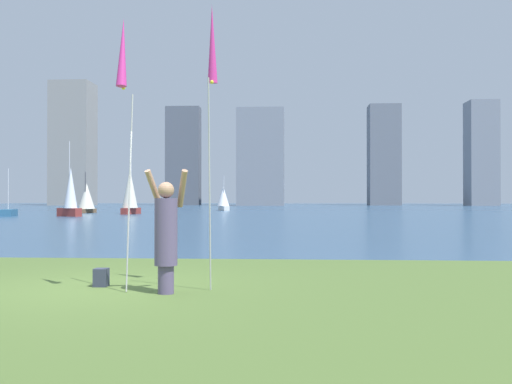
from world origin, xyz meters
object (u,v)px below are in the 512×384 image
Objects in this scene: sailboat_0 at (70,193)px; person at (166,232)px; bag at (101,277)px; sailboat_4 at (130,191)px; sailboat_3 at (223,198)px; sailboat_7 at (8,212)px; kite_flag_left at (123,61)px; kite_flag_right at (212,52)px; sailboat_2 at (86,198)px.

person is at bearing -66.42° from sailboat_0.
bag is 40.51m from sailboat_4.
sailboat_7 is at bearing -126.27° from sailboat_3.
person is 36.75m from sailboat_0.
sailboat_3 is at bearing 64.58° from sailboat_0.
sailboat_7 is at bearing 119.16° from kite_flag_left.
sailboat_0 reaches higher than kite_flag_right.
sailboat_2 is 0.75× the size of sailboat_4.
kite_flag_left reaches higher than sailboat_7.
sailboat_7 is at bearing 121.24° from kite_flag_right.
kite_flag_right is at bearing 23.04° from person.
kite_flag_left is 53.43m from sailboat_3.
sailboat_0 is at bearing -1.89° from sailboat_7.
kite_flag_left is 1.12× the size of sailboat_2.
kite_flag_left reaches higher than sailboat_2.
person is 0.50× the size of sailboat_3.
kite_flag_left is at bearing -69.38° from sailboat_2.
sailboat_0 is at bearing 112.20° from bag.
sailboat_0 is 1.13× the size of sailboat_4.
kite_flag_right is 39.13m from sailboat_7.
sailboat_0 is 9.26m from sailboat_2.
kite_flag_left is (-0.63, -0.14, 2.58)m from person.
sailboat_2 is (-16.11, 42.83, -2.11)m from kite_flag_left.
sailboat_0 is 1.51× the size of sailboat_3.
sailboat_0 is 6.63m from sailboat_4.
sailboat_2 is 15.27m from sailboat_3.
person is 0.45× the size of kite_flag_left.
kite_flag_right is at bearing -83.34° from sailboat_3.
kite_flag_left reaches higher than bag.
sailboat_3 is 14.82m from sailboat_4.
person is 6.40× the size of bag.
sailboat_3 reaches higher than sailboat_7.
sailboat_3 is 1.04× the size of sailboat_7.
kite_flag_right is 15.39× the size of bag.
sailboat_0 is 1.56× the size of sailboat_7.
person is at bearing -84.08° from sailboat_3.
kite_flag_left is 39.03m from sailboat_7.
sailboat_2 is at bearing 112.38° from kite_flag_right.
kite_flag_left is at bearing -152.86° from kite_flag_right.
sailboat_3 reaches higher than bag.
sailboat_4 reaches higher than sailboat_2.
sailboat_0 reaches higher than sailboat_2.
sailboat_3 is (11.24, 10.33, -0.07)m from sailboat_2.
bag is (-0.58, 0.76, -3.36)m from kite_flag_left.
person is at bearing -59.94° from sailboat_7.
sailboat_4 is at bearing -31.89° from sailboat_2.
sailboat_7 is (-20.21, 33.32, -3.50)m from kite_flag_right.
sailboat_2 is at bearing 110.62° from kite_flag_left.
sailboat_0 reaches higher than bag.
sailboat_0 is (-13.49, 33.05, 1.62)m from bag.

